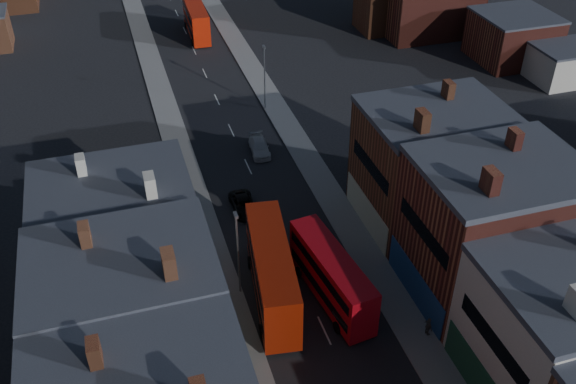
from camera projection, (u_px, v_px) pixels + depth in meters
pavement_west at (184, 166)px, 68.00m from camera, size 3.00×200.00×0.12m
pavement_east at (301, 147)px, 71.09m from camera, size 3.00×200.00×0.12m
lamp_post_2 at (238, 248)px, 50.06m from camera, size 0.25×0.70×8.12m
lamp_post_3 at (265, 73)px, 75.84m from camera, size 0.25×0.70×8.12m
bus_0 at (272, 272)px, 50.57m from camera, size 4.45×12.52×5.29m
bus_1 at (332, 276)px, 50.77m from camera, size 3.79×10.86×4.59m
bus_2 at (196, 19)px, 95.91m from camera, size 3.07×11.13×4.77m
car_2 at (244, 205)px, 61.48m from camera, size 2.21×4.68×1.29m
car_3 at (259, 147)px, 70.01m from camera, size 2.32×4.88×1.37m
ped_3 at (428, 327)px, 48.46m from camera, size 0.51×1.00×1.66m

